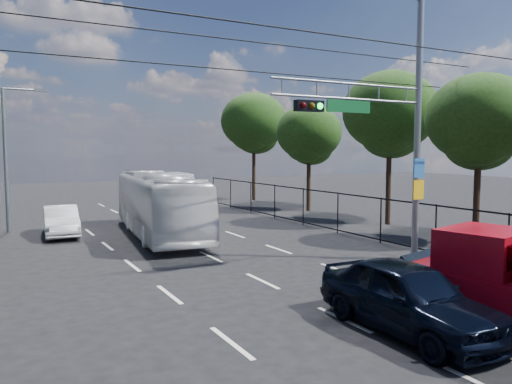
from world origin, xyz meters
TOP-DOWN VIEW (x-y plane):
  - lane_markings at (-0.00, 14.00)m, footprint 6.12×38.00m
  - signal_mast at (5.28, 7.99)m, footprint 6.43×0.39m
  - streetlight_left at (-6.33, 22.00)m, footprint 2.09×0.22m
  - utility_wires at (0.00, 8.83)m, footprint 22.00×5.04m
  - fence_right at (7.60, 12.17)m, footprint 0.06×34.03m
  - tree_right_b at (11.22, 9.02)m, footprint 4.50×4.50m
  - tree_right_c at (11.82, 15.02)m, footprint 5.10×5.10m
  - tree_right_d at (11.42, 22.02)m, footprint 4.32×4.32m
  - tree_right_e at (11.62, 30.02)m, footprint 5.28×5.28m
  - navy_hatchback at (0.76, 2.68)m, footprint 2.01×4.76m
  - white_bus at (-0.23, 17.54)m, footprint 3.76×10.99m
  - white_van at (-4.33, 19.75)m, footprint 1.80×4.33m

SIDE VIEW (x-z plane):
  - lane_markings at x=0.00m, z-range 0.00..0.01m
  - white_van at x=-4.33m, z-range 0.00..1.39m
  - navy_hatchback at x=0.76m, z-range 0.00..1.61m
  - fence_right at x=7.60m, z-range 0.03..2.03m
  - white_bus at x=-0.23m, z-range 0.00..3.00m
  - streetlight_left at x=-6.33m, z-range 0.40..7.48m
  - tree_right_d at x=11.42m, z-range 1.34..8.36m
  - tree_right_b at x=11.22m, z-range 1.40..8.71m
  - signal_mast at x=5.28m, z-range 0.49..9.99m
  - tree_right_c at x=11.82m, z-range 1.59..9.88m
  - tree_right_e at x=11.62m, z-range 1.65..10.23m
  - utility_wires at x=0.00m, z-range 6.86..7.60m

